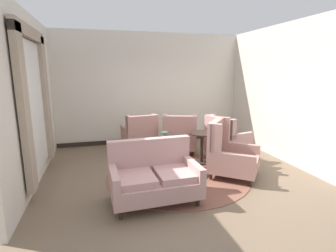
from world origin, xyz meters
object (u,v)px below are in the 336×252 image
porcelain_vase (165,141)px  armchair_back_corner (140,136)px  armchair_far_left (229,154)px  side_table (202,145)px  armchair_beside_settee (180,137)px  settee (154,177)px  armchair_near_sideboard (225,141)px  coffee_table (165,151)px

porcelain_vase → armchair_back_corner: (-0.31, 1.36, -0.22)m
armchair_back_corner → armchair_far_left: armchair_far_left is taller
side_table → armchair_far_left: bearing=-73.8°
porcelain_vase → armchair_beside_settee: armchair_beside_settee is taller
settee → armchair_near_sideboard: size_ratio=1.36×
porcelain_vase → armchair_beside_settee: 1.24m
coffee_table → side_table: (0.90, 0.23, 0.01)m
armchair_near_sideboard → armchair_beside_settee: armchair_near_sideboard is taller
settee → armchair_beside_settee: size_ratio=1.37×
armchair_far_left → armchair_beside_settee: bearing=56.2°
coffee_table → armchair_beside_settee: 1.23m
armchair_beside_settee → settee: bearing=81.8°
porcelain_vase → armchair_back_corner: 1.41m
settee → side_table: settee is taller
settee → armchair_back_corner: armchair_back_corner is taller
coffee_table → armchair_far_left: 1.28m
settee → armchair_near_sideboard: bearing=34.2°
armchair_near_sideboard → armchair_beside_settee: size_ratio=1.01×
armchair_near_sideboard → armchair_beside_settee: bearing=36.3°
settee → armchair_beside_settee: (1.14, 2.23, 0.03)m
armchair_far_left → armchair_near_sideboard: bearing=15.5°
settee → armchair_back_corner: size_ratio=1.41×
settee → armchair_near_sideboard: armchair_near_sideboard is taller
armchair_near_sideboard → armchair_back_corner: (-1.85, 1.06, -0.01)m
armchair_near_sideboard → settee: bearing=112.0°
armchair_back_corner → armchair_beside_settee: bearing=153.2°
settee → armchair_far_left: (1.64, 0.60, 0.05)m
armchair_far_left → side_table: (-0.24, 0.81, -0.02)m
armchair_beside_settee → armchair_back_corner: (-0.96, 0.33, 0.00)m
settee → side_table: size_ratio=1.99×
armchair_back_corner → side_table: size_ratio=1.40×
coffee_table → porcelain_vase: (-0.01, 0.02, 0.23)m
armchair_beside_settee → side_table: armchair_beside_settee is taller
settee → armchair_back_corner: (0.18, 2.55, 0.04)m
porcelain_vase → armchair_near_sideboard: 1.59m
coffee_table → settee: 1.27m
settee → side_table: 1.99m
coffee_table → side_table: size_ratio=1.39×
coffee_table → side_table: 0.93m
coffee_table → armchair_back_corner: bearing=102.9°
porcelain_vase → side_table: 0.96m
coffee_table → settee: settee is taller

